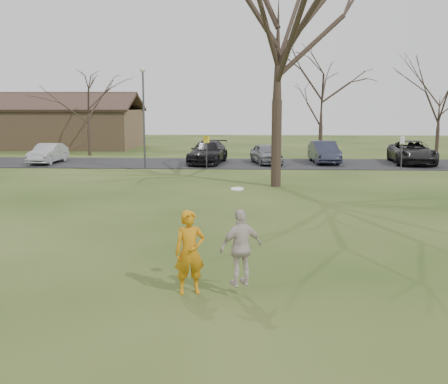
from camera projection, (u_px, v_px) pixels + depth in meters
The scene contains 15 objects.
ground at pixel (215, 290), 11.56m from camera, with size 120.00×120.00×0.00m, color #1E380F.
parking_strip at pixel (240, 164), 36.19m from camera, with size 62.00×6.50×0.04m, color black.
player_defender at pixel (190, 252), 11.23m from camera, with size 0.65×0.43×1.80m, color #C17A0F.
car_1 at pixel (48, 153), 36.16m from camera, with size 1.40×4.03×1.33m, color #A9A8AE.
car_3 at pixel (208, 152), 36.01m from camera, with size 2.09×5.15×1.49m, color black.
car_4 at pixel (266, 154), 35.84m from camera, with size 1.59×3.96×1.35m, color slate.
car_5 at pixel (324, 152), 36.31m from camera, with size 1.56×4.49×1.48m, color #292B3D.
car_6 at pixel (412, 152), 35.83m from camera, with size 2.55×5.54×1.54m, color black.
catching_play at pixel (241, 247), 11.02m from camera, with size 1.03×0.79×2.03m.
building at pixel (29, 127), 49.69m from camera, with size 20.60×8.50×5.14m.
lamp_post at pixel (144, 105), 33.39m from camera, with size 0.34×0.34×6.27m.
sign_yellow at pixel (207, 146), 33.11m from camera, with size 0.35×0.35×2.08m.
sign_white at pixel (402, 146), 32.51m from camera, with size 0.35×0.35×2.08m.
big_tree at pixel (278, 40), 25.11m from camera, with size 9.00×9.00×14.00m, color #352821, non-canonical shape.
small_tree_row at pixel (299, 106), 40.33m from camera, with size 55.00×5.90×8.50m.
Camera 1 is at (0.76, -11.04, 3.98)m, focal length 42.68 mm.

